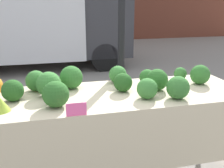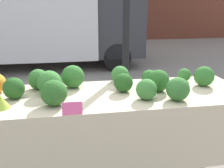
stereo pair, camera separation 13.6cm
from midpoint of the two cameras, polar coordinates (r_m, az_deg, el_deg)
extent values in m
cylinder|color=black|center=(2.59, 0.51, 7.91)|extent=(0.07, 0.07, 2.22)
cube|color=silver|center=(6.75, -22.86, 13.69)|extent=(3.44, 2.09, 1.92)
cube|color=#333338|center=(6.83, -2.94, 12.75)|extent=(1.11, 1.92, 1.38)
cylinder|color=black|center=(6.07, -2.32, 5.88)|extent=(0.64, 0.22, 0.64)
cylinder|color=black|center=(7.72, -4.91, 8.33)|extent=(0.64, 0.22, 0.64)
cube|color=beige|center=(2.05, -1.91, -2.55)|extent=(2.17, 0.72, 0.03)
cube|color=beige|center=(1.85, 0.53, -13.52)|extent=(2.17, 0.01, 0.47)
cylinder|color=black|center=(2.84, 17.62, -6.82)|extent=(0.05, 0.05, 0.82)
cone|color=#93B238|center=(1.88, -25.08, -4.02)|extent=(0.12, 0.12, 0.10)
sphere|color=#387533|center=(2.04, -15.49, -0.05)|extent=(0.19, 0.19, 0.19)
sphere|color=#23511E|center=(2.03, -22.64, -1.34)|extent=(0.16, 0.16, 0.16)
sphere|color=#2D6628|center=(2.37, 17.08, 1.96)|extent=(0.17, 0.17, 0.17)
sphere|color=#285B23|center=(1.82, -14.26, -2.21)|extent=(0.18, 0.18, 0.18)
sphere|color=#2D6628|center=(2.26, 5.97, 1.49)|extent=(0.14, 0.14, 0.14)
sphere|color=#23511E|center=(2.08, 0.52, 0.33)|extent=(0.15, 0.15, 0.15)
sphere|color=#2D6628|center=(2.18, -10.65, 1.42)|extent=(0.19, 0.19, 0.19)
sphere|color=#336B2D|center=(2.46, 13.10, 2.21)|extent=(0.12, 0.12, 0.12)
sphere|color=#285B23|center=(2.12, 8.00, 0.91)|extent=(0.18, 0.18, 0.18)
sphere|color=#387533|center=(1.93, 5.67, -1.02)|extent=(0.15, 0.15, 0.15)
sphere|color=#387533|center=(2.29, -0.44, 2.03)|extent=(0.16, 0.16, 0.16)
sphere|color=#336B2D|center=(1.96, 12.25, -0.79)|extent=(0.17, 0.17, 0.17)
sphere|color=#336B2D|center=(2.20, -17.92, 0.65)|extent=(0.17, 0.17, 0.17)
cube|color=#F45B9E|center=(1.67, -10.10, -5.50)|extent=(0.13, 0.01, 0.08)
camera|label=1|loc=(0.07, -91.93, -0.61)|focal=42.00mm
camera|label=2|loc=(0.07, 88.07, 0.61)|focal=42.00mm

